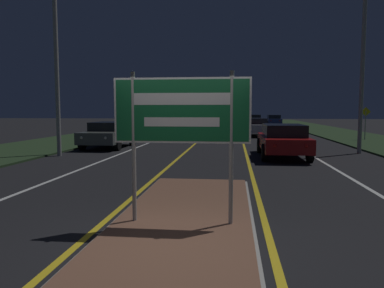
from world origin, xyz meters
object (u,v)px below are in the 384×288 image
Objects in this scene: car_receding_1 at (255,126)px; car_approaching_0 at (109,134)px; car_receding_3 at (274,120)px; car_receding_0 at (283,140)px; streetlight_right_near at (365,17)px; warning_sign at (365,120)px; car_approaching_2 at (202,121)px; car_receding_2 at (252,122)px; car_approaching_1 at (195,125)px; highway_sign at (182,117)px.

car_receding_1 is 1.08× the size of car_approaching_0.
car_receding_1 is at bearing -99.70° from car_receding_3.
car_receding_0 is 1.04× the size of car_receding_3.
streetlight_right_near is 12.90m from car_receding_1.
car_approaching_0 is at bearing -157.83° from warning_sign.
streetlight_right_near reaches higher than car_approaching_2.
car_receding_2 is 0.97× the size of car_approaching_0.
car_receding_0 reaches higher than car_receding_1.
warning_sign reaches higher than car_approaching_2.
car_receding_3 reaches higher than car_approaching_0.
car_receding_3 is 19.46m from car_approaching_1.
car_approaching_1 is at bearing 109.05° from car_receding_0.
car_receding_2 is 10.96m from car_receding_3.
warning_sign is (3.32, -23.66, 0.62)m from car_receding_3.
car_receding_2 is 0.89× the size of car_approaching_2.
car_receding_1 is at bearing -91.37° from car_receding_2.
car_approaching_1 is (-8.85, 13.37, -5.26)m from streetlight_right_near.
highway_sign is 14.08m from car_approaching_0.
car_receding_2 reaches higher than car_approaching_2.
car_receding_3 is 1.03× the size of car_approaching_0.
car_receding_2 is at bearing 100.58° from streetlight_right_near.
car_receding_1 is at bearing 83.87° from highway_sign.
car_approaching_2 is at bearing 112.43° from streetlight_right_near.
car_receding_3 is (-0.65, 31.01, -5.29)m from streetlight_right_near.
car_receding_2 reaches higher than car_receding_3.
streetlight_right_near reaches higher than highway_sign.
highway_sign is 42.95m from car_receding_3.
streetlight_right_near is 13.29m from car_approaching_0.
car_receding_3 is at bearing 82.19° from highway_sign.
highway_sign is 13.86m from streetlight_right_near.
car_approaching_0 is at bearing -113.34° from car_receding_2.
highway_sign is 0.52× the size of car_approaching_2.
warning_sign is (9.16, 18.88, -0.52)m from highway_sign.
car_receding_1 is at bearing 151.28° from warning_sign.
car_approaching_2 is 18.78m from warning_sign.
car_receding_2 is 0.95× the size of car_receding_3.
car_approaching_1 is 0.86× the size of car_approaching_2.
highway_sign is 0.55× the size of car_receding_3.
car_approaching_0 is (-12.12, 1.32, -5.30)m from streetlight_right_near.
car_receding_0 is 0.99× the size of car_receding_1.
car_approaching_2 is (-2.59, 33.51, -1.08)m from highway_sign.
car_receding_1 is 1.11× the size of car_receding_2.
car_receding_1 is (-4.06, 11.04, -5.28)m from streetlight_right_near.
highway_sign is 0.59× the size of car_receding_2.
highway_sign is 0.53× the size of car_receding_1.
highway_sign reaches higher than warning_sign.
car_receding_0 is (-3.62, -1.78, -5.27)m from streetlight_right_near.
highway_sign is at bearing -84.57° from car_approaching_1.
car_approaching_1 is at bearing -125.02° from car_receding_2.
car_approaching_2 is (-5.45, 23.76, 0.03)m from car_receding_0.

